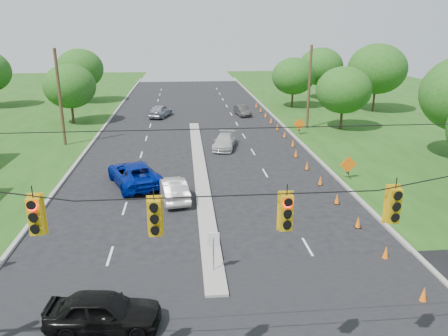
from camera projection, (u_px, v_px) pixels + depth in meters
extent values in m
cube|color=gray|center=(91.00, 145.00, 41.92)|extent=(0.25, 110.00, 0.16)
cube|color=gray|center=(297.00, 140.00, 43.73)|extent=(0.25, 110.00, 0.16)
cube|color=gray|center=(200.00, 171.00, 34.30)|extent=(1.00, 34.00, 0.18)
cylinder|color=gray|center=(213.00, 256.00, 19.82)|extent=(0.06, 0.06, 1.80)
cube|color=white|center=(213.00, 240.00, 19.58)|extent=(0.55, 0.04, 0.70)
cylinder|color=black|center=(231.00, 181.00, 11.31)|extent=(24.00, 0.04, 0.04)
cube|color=yellow|center=(36.00, 216.00, 11.10)|extent=(0.34, 0.24, 1.00)
cube|color=yellow|center=(155.00, 218.00, 11.43)|extent=(0.34, 0.24, 1.00)
cube|color=yellow|center=(286.00, 213.00, 11.74)|extent=(0.34, 0.24, 1.00)
cube|color=yellow|center=(393.00, 206.00, 11.98)|extent=(0.34, 0.24, 1.00)
cylinder|color=#422D1C|center=(60.00, 98.00, 40.32)|extent=(0.28, 0.28, 9.00)
cylinder|color=#422D1C|center=(309.00, 88.00, 47.28)|extent=(0.28, 0.28, 9.00)
cone|color=orange|center=(424.00, 294.00, 17.91)|extent=(0.32, 0.32, 0.70)
cone|color=orange|center=(386.00, 252.00, 21.22)|extent=(0.32, 0.32, 0.70)
cone|color=orange|center=(358.00, 222.00, 24.53)|extent=(0.32, 0.32, 0.70)
cone|color=orange|center=(337.00, 199.00, 27.85)|extent=(0.32, 0.32, 0.70)
cone|color=orange|center=(320.00, 180.00, 31.16)|extent=(0.32, 0.32, 0.70)
cone|color=orange|center=(307.00, 166.00, 34.48)|extent=(0.32, 0.32, 0.70)
cone|color=orange|center=(296.00, 153.00, 37.79)|extent=(0.32, 0.32, 0.70)
cone|color=orange|center=(293.00, 143.00, 41.16)|extent=(0.32, 0.32, 0.70)
cone|color=orange|center=(285.00, 134.00, 44.47)|extent=(0.32, 0.32, 0.70)
cone|color=orange|center=(277.00, 127.00, 47.79)|extent=(0.32, 0.32, 0.70)
cone|color=orange|center=(271.00, 120.00, 51.10)|extent=(0.32, 0.32, 0.70)
cone|color=orange|center=(266.00, 115.00, 54.41)|extent=(0.32, 0.32, 0.70)
cone|color=orange|center=(261.00, 110.00, 57.73)|extent=(0.32, 0.32, 0.70)
cone|color=orange|center=(256.00, 105.00, 61.04)|extent=(0.32, 0.32, 0.70)
cube|color=black|center=(348.00, 172.00, 32.26)|extent=(0.06, 0.58, 0.26)
cube|color=black|center=(348.00, 172.00, 32.26)|extent=(0.06, 0.58, 0.26)
cube|color=orange|center=(348.00, 165.00, 32.07)|extent=(1.27, 0.05, 1.27)
cube|color=black|center=(299.00, 130.00, 45.51)|extent=(0.06, 0.58, 0.26)
cube|color=black|center=(299.00, 130.00, 45.51)|extent=(0.06, 0.58, 0.26)
cube|color=orange|center=(299.00, 124.00, 45.33)|extent=(1.27, 0.05, 1.27)
cylinder|color=black|center=(73.00, 113.00, 50.66)|extent=(0.28, 0.28, 2.52)
ellipsoid|color=#194C14|center=(70.00, 86.00, 49.70)|extent=(5.88, 5.88, 5.04)
cylinder|color=black|center=(82.00, 93.00, 64.62)|extent=(0.28, 0.28, 2.88)
ellipsoid|color=#194C14|center=(80.00, 69.00, 63.54)|extent=(6.72, 6.72, 5.76)
cylinder|color=black|center=(341.00, 118.00, 47.65)|extent=(0.28, 0.28, 2.52)
ellipsoid|color=#194C14|center=(344.00, 90.00, 46.70)|extent=(5.88, 5.88, 5.04)
cylinder|color=black|center=(374.00, 99.00, 57.72)|extent=(0.28, 0.28, 3.24)
ellipsoid|color=#194C14|center=(377.00, 69.00, 56.50)|extent=(7.56, 7.56, 6.48)
cylinder|color=black|center=(319.00, 90.00, 67.84)|extent=(0.28, 0.28, 2.88)
ellipsoid|color=#194C14|center=(321.00, 67.00, 66.75)|extent=(6.72, 6.72, 5.76)
cylinder|color=black|center=(292.00, 99.00, 60.73)|extent=(0.28, 0.28, 2.52)
ellipsoid|color=#194C14|center=(293.00, 76.00, 59.78)|extent=(5.88, 5.88, 5.04)
imported|color=black|center=(103.00, 311.00, 16.24)|extent=(4.40, 2.07, 1.46)
imported|color=#B2AAA8|center=(173.00, 189.00, 28.46)|extent=(2.33, 4.65, 1.46)
imported|color=#01178D|center=(134.00, 174.00, 31.05)|extent=(4.77, 6.66, 1.69)
imported|color=#BEBEBE|center=(224.00, 142.00, 40.49)|extent=(2.79, 4.78, 1.30)
imported|color=gray|center=(160.00, 111.00, 54.50)|extent=(3.24, 4.92, 1.56)
imported|color=#2A2929|center=(242.00, 110.00, 55.58)|extent=(1.88, 3.98, 1.26)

